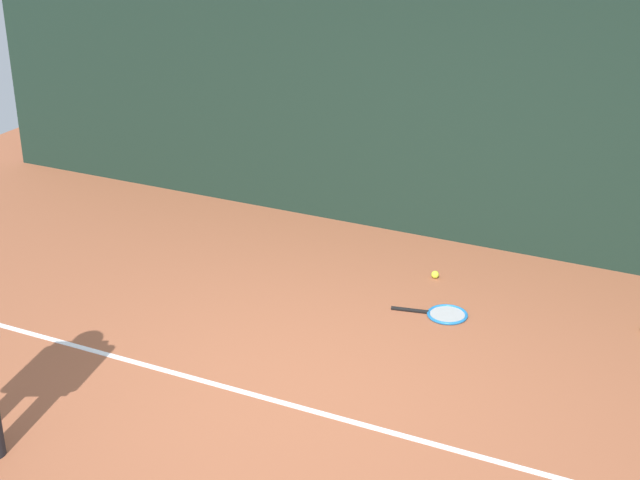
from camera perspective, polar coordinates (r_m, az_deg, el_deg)
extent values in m
plane|color=#9E5638|center=(6.54, -1.54, -9.34)|extent=(12.00, 12.00, 0.00)
cube|color=#192D23|center=(8.59, 7.60, 7.51)|extent=(10.00, 0.10, 2.38)
cube|color=white|center=(6.45, -2.00, -9.81)|extent=(9.00, 0.05, 0.00)
cylinder|color=black|center=(7.61, 5.42, -4.22)|extent=(0.30, 0.09, 0.03)
torus|color=#1E72BF|center=(7.58, 7.66, -4.46)|extent=(0.38, 0.38, 0.02)
cylinder|color=#B2B2B2|center=(7.58, 7.66, -4.46)|extent=(0.33, 0.33, 0.00)
sphere|color=#CCE033|center=(8.16, 6.93, -2.08)|extent=(0.07, 0.07, 0.07)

